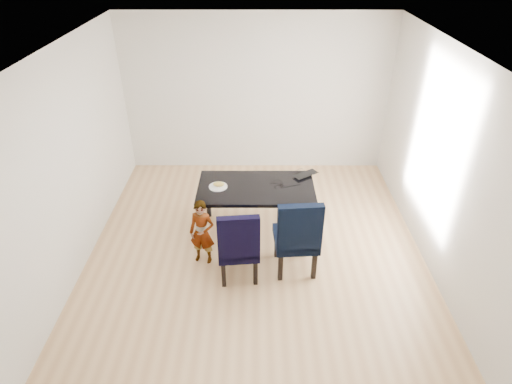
{
  "coord_description": "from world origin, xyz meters",
  "views": [
    {
      "loc": [
        0.01,
        -4.51,
        3.79
      ],
      "look_at": [
        0.0,
        0.2,
        0.85
      ],
      "focal_mm": 30.0,
      "sensor_mm": 36.0,
      "label": 1
    }
  ],
  "objects_px": {
    "chair_left": "(238,242)",
    "plate": "(218,187)",
    "dining_table": "(256,209)",
    "chair_right": "(296,233)",
    "child": "(202,233)",
    "laptop": "(303,173)"
  },
  "relations": [
    {
      "from": "chair_left",
      "to": "chair_right",
      "type": "height_order",
      "value": "chair_right"
    },
    {
      "from": "chair_right",
      "to": "laptop",
      "type": "relative_size",
      "value": 2.99
    },
    {
      "from": "dining_table",
      "to": "child",
      "type": "height_order",
      "value": "child"
    },
    {
      "from": "plate",
      "to": "chair_right",
      "type": "bearing_deg",
      "value": -36.96
    },
    {
      "from": "plate",
      "to": "dining_table",
      "type": "bearing_deg",
      "value": 1.38
    },
    {
      "from": "dining_table",
      "to": "chair_right",
      "type": "distance_m",
      "value": 0.94
    },
    {
      "from": "chair_left",
      "to": "child",
      "type": "height_order",
      "value": "chair_left"
    },
    {
      "from": "chair_right",
      "to": "child",
      "type": "distance_m",
      "value": 1.2
    },
    {
      "from": "chair_right",
      "to": "laptop",
      "type": "height_order",
      "value": "chair_right"
    },
    {
      "from": "chair_right",
      "to": "laptop",
      "type": "xyz_separation_m",
      "value": [
        0.18,
        1.13,
        0.21
      ]
    },
    {
      "from": "dining_table",
      "to": "child",
      "type": "xyz_separation_m",
      "value": [
        -0.69,
        -0.65,
        0.08
      ]
    },
    {
      "from": "chair_left",
      "to": "plate",
      "type": "xyz_separation_m",
      "value": [
        -0.3,
        0.9,
        0.24
      ]
    },
    {
      "from": "dining_table",
      "to": "laptop",
      "type": "bearing_deg",
      "value": 27.24
    },
    {
      "from": "chair_right",
      "to": "plate",
      "type": "distance_m",
      "value": 1.29
    },
    {
      "from": "plate",
      "to": "child",
      "type": "bearing_deg",
      "value": -104.98
    },
    {
      "from": "dining_table",
      "to": "plate",
      "type": "bearing_deg",
      "value": -178.62
    },
    {
      "from": "chair_right",
      "to": "plate",
      "type": "height_order",
      "value": "chair_right"
    },
    {
      "from": "chair_left",
      "to": "child",
      "type": "relative_size",
      "value": 1.13
    },
    {
      "from": "dining_table",
      "to": "child",
      "type": "distance_m",
      "value": 0.95
    },
    {
      "from": "dining_table",
      "to": "laptop",
      "type": "distance_m",
      "value": 0.86
    },
    {
      "from": "dining_table",
      "to": "chair_right",
      "type": "bearing_deg",
      "value": -57.35
    },
    {
      "from": "dining_table",
      "to": "child",
      "type": "relative_size",
      "value": 1.76
    }
  ]
}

